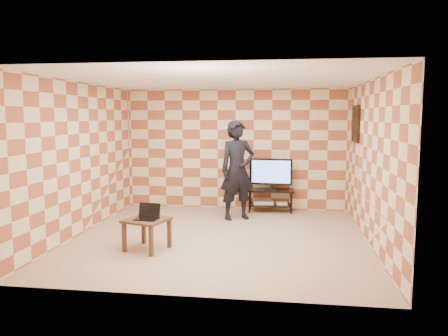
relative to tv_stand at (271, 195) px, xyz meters
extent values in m
plane|color=tan|center=(-0.81, -2.20, -0.37)|extent=(5.00, 5.00, 0.00)
cube|color=beige|center=(-0.81, 0.30, 0.98)|extent=(5.00, 0.02, 2.70)
cube|color=beige|center=(-0.81, -4.70, 0.98)|extent=(5.00, 0.02, 2.70)
cube|color=beige|center=(-3.31, -2.20, 0.98)|extent=(0.02, 5.00, 2.70)
cube|color=beige|center=(1.69, -2.20, 0.98)|extent=(0.02, 5.00, 2.70)
cube|color=white|center=(-0.81, -2.20, 2.33)|extent=(5.00, 5.00, 0.02)
cube|color=black|center=(1.66, -0.65, 1.58)|extent=(0.04, 0.72, 0.72)
cube|color=black|center=(1.66, -0.65, 1.58)|extent=(0.04, 0.03, 0.68)
cube|color=black|center=(1.66, -0.65, 1.58)|extent=(0.04, 0.68, 0.03)
cube|color=black|center=(0.00, 0.00, 0.11)|extent=(1.02, 0.46, 0.04)
cube|color=black|center=(0.00, 0.00, -0.21)|extent=(0.92, 0.41, 0.03)
cylinder|color=black|center=(-0.45, -0.18, -0.12)|extent=(0.03, 0.03, 0.50)
cylinder|color=black|center=(-0.45, 0.18, -0.12)|extent=(0.03, 0.03, 0.50)
cylinder|color=black|center=(0.45, -0.18, -0.12)|extent=(0.03, 0.03, 0.50)
cylinder|color=black|center=(0.45, 0.18, -0.12)|extent=(0.03, 0.03, 0.50)
cube|color=black|center=(0.00, 0.00, 0.15)|extent=(0.29, 0.20, 0.03)
cube|color=black|center=(0.00, 0.00, 0.20)|extent=(0.07, 0.06, 0.08)
cube|color=black|center=(0.00, 0.00, 0.53)|extent=(0.94, 0.14, 0.57)
cube|color=#5380E6|center=(0.00, -0.03, 0.53)|extent=(0.83, 0.08, 0.49)
cube|color=silver|center=(-0.16, 0.01, -0.16)|extent=(0.46, 0.35, 0.07)
cube|color=silver|center=(0.24, -0.01, -0.17)|extent=(0.26, 0.22, 0.05)
cube|color=#382317|center=(-1.84, -3.03, 0.11)|extent=(0.76, 0.76, 0.04)
cube|color=#382317|center=(-2.16, -3.19, -0.14)|extent=(0.07, 0.07, 0.46)
cube|color=#382317|center=(-2.00, -2.71, -0.14)|extent=(0.07, 0.07, 0.46)
cube|color=#382317|center=(-1.68, -3.34, -0.14)|extent=(0.07, 0.07, 0.46)
cube|color=#382317|center=(-1.52, -2.86, -0.14)|extent=(0.07, 0.07, 0.46)
cube|color=black|center=(-1.83, -3.08, 0.14)|extent=(0.38, 0.28, 0.02)
cube|color=black|center=(-1.82, -2.96, 0.26)|extent=(0.36, 0.09, 0.23)
imported|color=black|center=(-0.65, -0.77, 0.64)|extent=(0.88, 0.78, 2.01)
camera|label=1|loc=(0.28, -9.50, 1.74)|focal=35.00mm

